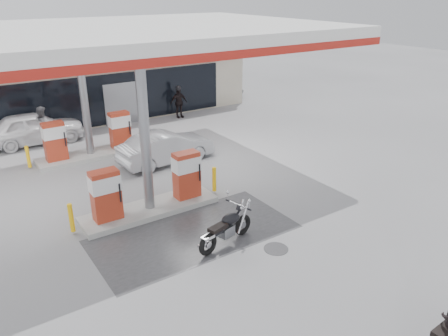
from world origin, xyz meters
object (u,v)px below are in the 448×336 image
object	(u,v)px
parked_motorcycle	(227,229)
hatchback_silver	(166,147)
pump_island_near	(149,192)
parked_car_right	(212,90)
pump_island_far	(89,141)
attendant	(44,126)
biker_walking	(179,103)
sedan_white	(34,128)

from	to	relation	value
parked_motorcycle	hatchback_silver	bearing A→B (deg)	64.14
pump_island_near	parked_car_right	bearing A→B (deg)	50.19
pump_island_far	parked_car_right	distance (m)	11.66
parked_motorcycle	hatchback_silver	xyz separation A→B (m)	(1.43, 6.59, 0.19)
attendant	biker_walking	size ratio (longest dim) A/B	1.06
pump_island_far	pump_island_near	bearing A→B (deg)	-90.00
parked_motorcycle	biker_walking	size ratio (longest dim) A/B	1.22
pump_island_far	sedan_white	world-z (taller)	pump_island_far
pump_island_far	hatchback_silver	size ratio (longest dim) A/B	1.27
pump_island_near	biker_walking	size ratio (longest dim) A/B	3.01
pump_island_far	hatchback_silver	distance (m)	3.42
sedan_white	biker_walking	xyz separation A→B (m)	(7.69, 0.11, 0.10)
pump_island_near	pump_island_far	bearing A→B (deg)	90.00
sedan_white	hatchback_silver	world-z (taller)	sedan_white
sedan_white	attendant	size ratio (longest dim) A/B	2.45
hatchback_silver	parked_car_right	bearing A→B (deg)	-46.47
attendant	biker_walking	xyz separation A→B (m)	(7.33, 0.51, -0.05)
attendant	parked_motorcycle	bearing A→B (deg)	-154.42
pump_island_far	parked_car_right	size ratio (longest dim) A/B	1.20
hatchback_silver	parked_car_right	distance (m)	11.30
pump_island_far	attendant	distance (m)	3.05
parked_car_right	biker_walking	world-z (taller)	biker_walking
pump_island_near	biker_walking	distance (m)	11.14
pump_island_far	attendant	size ratio (longest dim) A/B	2.85
attendant	hatchback_silver	size ratio (longest dim) A/B	0.45
hatchback_silver	parked_motorcycle	bearing A→B (deg)	163.28
parked_motorcycle	sedan_white	world-z (taller)	sedan_white
pump_island_near	parked_motorcycle	world-z (taller)	pump_island_near
sedan_white	attendant	distance (m)	0.56
hatchback_silver	pump_island_far	bearing A→B (deg)	40.97
pump_island_near	parked_motorcycle	distance (m)	3.16
attendant	sedan_white	bearing A→B (deg)	56.93
pump_island_near	pump_island_far	size ratio (longest dim) A/B	1.00
biker_walking	pump_island_far	bearing A→B (deg)	-150.17
attendant	pump_island_near	bearing A→B (deg)	-157.25
pump_island_far	sedan_white	bearing A→B (deg)	116.07
biker_walking	sedan_white	bearing A→B (deg)	-177.74
pump_island_near	attendant	distance (m)	8.88
pump_island_far	parked_car_right	bearing A→B (deg)	30.96
pump_island_far	parked_motorcycle	bearing A→B (deg)	-83.60
sedan_white	parked_car_right	distance (m)	11.90
pump_island_far	biker_walking	xyz separation A→B (m)	(6.12, 3.31, 0.14)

